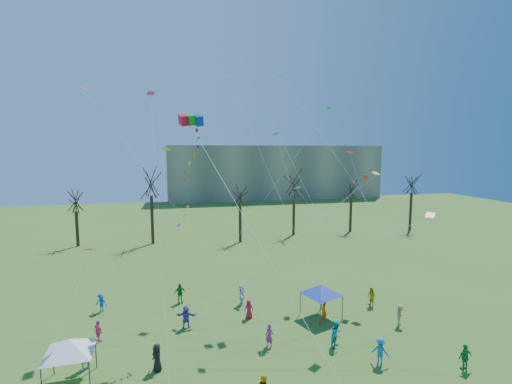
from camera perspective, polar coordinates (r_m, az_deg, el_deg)
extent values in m
cube|color=gray|center=(103.30, 2.93, 3.24)|extent=(60.00, 14.00, 15.00)
cylinder|color=black|center=(57.16, -26.70, -5.28)|extent=(0.44, 0.44, 5.10)
cylinder|color=black|center=(54.52, -16.27, -4.30)|extent=(0.44, 0.44, 7.11)
cylinder|color=black|center=(53.44, -2.55, -5.15)|extent=(0.44, 0.44, 5.48)
cylinder|color=black|center=(58.15, 6.05, -3.63)|extent=(0.44, 0.44, 6.64)
cylinder|color=black|center=(62.36, 14.90, -3.52)|extent=(0.44, 0.44, 5.79)
cylinder|color=black|center=(66.96, 23.49, -2.87)|extent=(0.44, 0.44, 6.45)
cube|color=red|center=(28.24, -11.52, 11.23)|extent=(0.85, 1.20, 1.06)
cube|color=#138F1E|center=(28.26, -10.39, 11.25)|extent=(0.85, 1.20, 1.06)
cube|color=#0E35B2|center=(28.28, -9.26, 11.27)|extent=(0.85, 1.20, 1.06)
cylinder|color=white|center=(21.36, -0.54, -6.44)|extent=(0.02, 0.02, 20.89)
cylinder|color=#3F3F44|center=(24.52, -25.07, -25.21)|extent=(0.07, 0.07, 1.95)
cylinder|color=#3F3F44|center=(27.04, -29.70, -22.29)|extent=(0.07, 0.07, 1.95)
cylinder|color=#3F3F44|center=(26.59, -24.23, -22.50)|extent=(0.07, 0.07, 1.95)
pyramid|color=white|center=(25.10, -27.71, -20.93)|extent=(3.71, 3.71, 0.84)
cylinder|color=#3F3F44|center=(29.65, 10.24, -18.81)|extent=(0.08, 0.08, 1.95)
cylinder|color=#3F3F44|center=(31.21, 13.66, -17.55)|extent=(0.08, 0.08, 1.95)
cylinder|color=#3F3F44|center=(31.29, 7.08, -17.34)|extent=(0.08, 0.08, 1.95)
cylinder|color=#3F3F44|center=(32.77, 10.47, -16.25)|extent=(0.08, 0.08, 1.95)
pyramid|color=#243AB6|center=(30.66, 10.42, -15.09)|extent=(3.49, 3.49, 0.84)
imported|color=#1667B3|center=(26.31, 19.29, -22.89)|extent=(1.24, 1.23, 1.72)
imported|color=green|center=(27.82, 30.46, -21.80)|extent=(1.01, 0.48, 1.67)
imported|color=white|center=(26.86, -25.73, -22.68)|extent=(1.45, 1.33, 1.61)
imported|color=black|center=(25.23, -15.55, -24.12)|extent=(0.87, 1.00, 1.73)
imported|color=#AD2B94|center=(26.82, 2.15, -22.03)|extent=(0.69, 0.68, 1.61)
imported|color=#0B97A7|center=(27.37, 12.75, -21.28)|extent=(1.14, 1.08, 1.86)
imported|color=#9C8255|center=(31.63, 22.05, -17.81)|extent=(1.18, 1.21, 1.66)
imported|color=#F35195|center=(29.65, -23.92, -19.69)|extent=(0.92, 0.95, 1.59)
imported|color=#564CA5|center=(29.72, -11.13, -18.96)|extent=(1.72, 0.88, 1.77)
imported|color=red|center=(30.69, -1.15, -18.19)|extent=(0.80, 0.56, 1.56)
imported|color=#FF5C0D|center=(30.61, 10.79, -18.07)|extent=(0.78, 0.80, 1.86)
imported|color=gold|center=(34.21, 17.96, -15.68)|extent=(0.80, 0.95, 1.72)
imported|color=blue|center=(34.34, -23.54, -15.92)|extent=(1.21, 0.99, 1.63)
imported|color=#1C8322|center=(33.98, -12.09, -15.56)|extent=(1.15, 0.75, 1.82)
imported|color=silver|center=(33.02, -2.29, -16.10)|extent=(1.07, 1.76, 1.81)
cube|color=#FC370D|center=(24.69, -24.98, -8.34)|extent=(0.71, 0.80, 0.26)
cylinder|color=white|center=(23.64, -28.19, -17.21)|extent=(0.01, 0.01, 7.89)
cube|color=#D924A0|center=(32.04, -16.48, 14.91)|extent=(0.79, 0.91, 0.20)
cylinder|color=white|center=(24.88, -15.41, -2.41)|extent=(0.01, 0.01, 21.94)
cube|color=yellow|center=(21.28, -1.35, -3.58)|extent=(0.73, 0.67, 0.35)
cylinder|color=white|center=(21.03, -0.10, -15.94)|extent=(0.01, 0.01, 8.79)
cube|color=#18BAB0|center=(30.03, 2.37, 12.01)|extent=(0.62, 0.53, 0.36)
cylinder|color=white|center=(26.55, 10.02, -3.83)|extent=(0.01, 0.01, 18.28)
cube|color=blue|center=(35.91, 4.20, 18.25)|extent=(0.86, 0.76, 0.38)
cylinder|color=white|center=(29.18, 15.50, 1.35)|extent=(0.01, 0.01, 26.12)
cube|color=red|center=(26.78, 26.09, -3.35)|extent=(0.89, 0.88, 0.30)
cylinder|color=white|center=(23.84, 1.24, -13.87)|extent=(0.01, 0.01, 23.93)
cube|color=#A0CA2F|center=(35.09, 18.60, 2.86)|extent=(0.67, 0.81, 0.25)
cylinder|color=white|center=(28.09, 5.17, -8.32)|extent=(0.01, 0.01, 23.48)
cube|color=#B736BD|center=(39.51, -25.86, 14.67)|extent=(0.75, 0.79, 0.33)
cylinder|color=white|center=(30.62, -14.89, 0.41)|extent=(0.01, 0.01, 27.77)
cube|color=orange|center=(37.43, -4.29, 17.51)|extent=(0.83, 0.82, 0.21)
cylinder|color=white|center=(30.26, 2.80, 1.61)|extent=(0.01, 0.01, 24.56)
cube|color=#F52884|center=(29.49, 14.81, 6.19)|extent=(0.90, 0.85, 0.29)
cylinder|color=white|center=(29.79, 18.49, -5.81)|extent=(0.01, 0.01, 12.59)
cube|color=gold|center=(28.11, -14.12, 6.70)|extent=(0.70, 0.74, 0.25)
cylinder|color=white|center=(27.96, -19.04, -6.38)|extent=(0.01, 0.01, 13.27)
cube|color=#17AFAC|center=(38.70, 11.59, 13.04)|extent=(0.65, 0.73, 0.25)
cylinder|color=white|center=(32.25, 1.91, -0.46)|extent=(0.01, 0.01, 23.82)
cube|color=red|center=(34.98, 17.10, 2.30)|extent=(0.74, 0.75, 0.35)
cylinder|color=white|center=(31.85, 8.82, -6.91)|extent=(0.01, 0.01, 15.44)
cube|color=#2588D5|center=(32.11, 3.25, 9.27)|extent=(0.74, 0.86, 0.22)
cylinder|color=white|center=(30.37, 6.86, -3.73)|extent=(0.01, 0.01, 14.72)
cube|color=#179AB0|center=(28.91, 6.67, 0.71)|extent=(0.55, 0.64, 0.26)
cylinder|color=white|center=(31.04, 12.70, -7.82)|extent=(0.01, 0.01, 11.38)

